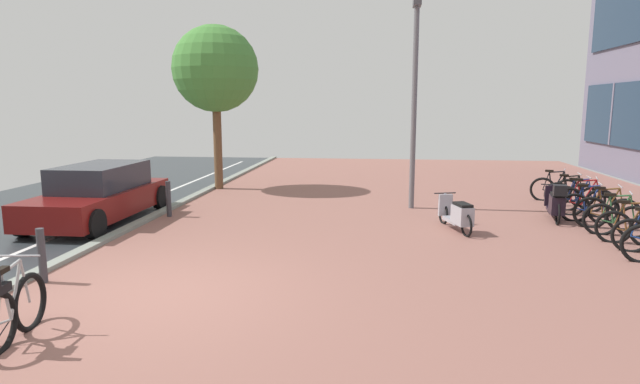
{
  "coord_description": "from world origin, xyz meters",
  "views": [
    {
      "loc": [
        3.11,
        -6.96,
        2.72
      ],
      "look_at": [
        2.06,
        2.2,
        1.19
      ],
      "focal_mm": 29.26,
      "sensor_mm": 36.0,
      "label": 1
    }
  ],
  "objects_px": {
    "bicycle_rack_03": "(617,220)",
    "bollard_far": "(169,199)",
    "bicycle_rack_02": "(631,228)",
    "bollard_near": "(42,256)",
    "bicycle_rack_07": "(579,198)",
    "lamp_post": "(414,94)",
    "scooter_near": "(458,215)",
    "bicycle_rack_05": "(589,208)",
    "bicycle_rack_06": "(585,202)",
    "bicycle_rack_08": "(570,194)",
    "bicycle_foreground": "(8,309)",
    "bicycle_rack_04": "(607,213)",
    "parked_car_near": "(100,194)",
    "street_tree": "(215,70)",
    "bicycle_rack_09": "(555,190)",
    "scooter_mid": "(556,203)"
  },
  "relations": [
    {
      "from": "bicycle_rack_05",
      "to": "scooter_near",
      "type": "bearing_deg",
      "value": -158.25
    },
    {
      "from": "bicycle_foreground",
      "to": "bollard_near",
      "type": "height_order",
      "value": "bicycle_foreground"
    },
    {
      "from": "bicycle_rack_05",
      "to": "bicycle_rack_09",
      "type": "relative_size",
      "value": 1.01
    },
    {
      "from": "bicycle_rack_03",
      "to": "scooter_mid",
      "type": "relative_size",
      "value": 0.71
    },
    {
      "from": "bicycle_rack_02",
      "to": "bicycle_rack_05",
      "type": "distance_m",
      "value": 2.02
    },
    {
      "from": "bicycle_rack_07",
      "to": "bollard_far",
      "type": "distance_m",
      "value": 10.53
    },
    {
      "from": "street_tree",
      "to": "bicycle_rack_08",
      "type": "bearing_deg",
      "value": -10.2
    },
    {
      "from": "street_tree",
      "to": "bicycle_rack_03",
      "type": "bearing_deg",
      "value": -27.06
    },
    {
      "from": "bicycle_rack_08",
      "to": "bicycle_rack_05",
      "type": "bearing_deg",
      "value": -97.36
    },
    {
      "from": "bicycle_rack_04",
      "to": "bicycle_rack_08",
      "type": "height_order",
      "value": "bicycle_rack_04"
    },
    {
      "from": "bicycle_rack_06",
      "to": "bicycle_rack_08",
      "type": "relative_size",
      "value": 1.05
    },
    {
      "from": "scooter_mid",
      "to": "bicycle_rack_04",
      "type": "bearing_deg",
      "value": -40.06
    },
    {
      "from": "bicycle_rack_04",
      "to": "bicycle_rack_09",
      "type": "xyz_separation_m",
      "value": [
        -0.05,
        3.37,
        -0.01
      ]
    },
    {
      "from": "parked_car_near",
      "to": "lamp_post",
      "type": "bearing_deg",
      "value": 17.78
    },
    {
      "from": "bicycle_rack_03",
      "to": "bicycle_rack_04",
      "type": "distance_m",
      "value": 0.68
    },
    {
      "from": "bicycle_rack_03",
      "to": "bicycle_rack_05",
      "type": "bearing_deg",
      "value": 92.95
    },
    {
      "from": "bicycle_rack_09",
      "to": "lamp_post",
      "type": "xyz_separation_m",
      "value": [
        -4.14,
        -1.43,
        2.66
      ]
    },
    {
      "from": "street_tree",
      "to": "parked_car_near",
      "type": "bearing_deg",
      "value": -104.92
    },
    {
      "from": "bicycle_rack_07",
      "to": "bollard_far",
      "type": "height_order",
      "value": "bicycle_rack_07"
    },
    {
      "from": "bicycle_rack_05",
      "to": "bicycle_rack_06",
      "type": "relative_size",
      "value": 0.95
    },
    {
      "from": "bicycle_rack_07",
      "to": "bicycle_rack_09",
      "type": "distance_m",
      "value": 1.36
    },
    {
      "from": "scooter_mid",
      "to": "bollard_far",
      "type": "distance_m",
      "value": 9.38
    },
    {
      "from": "bicycle_rack_04",
      "to": "bicycle_rack_06",
      "type": "bearing_deg",
      "value": 88.99
    },
    {
      "from": "bicycle_rack_05",
      "to": "lamp_post",
      "type": "bearing_deg",
      "value": 162.65
    },
    {
      "from": "parked_car_near",
      "to": "bollard_far",
      "type": "distance_m",
      "value": 1.59
    },
    {
      "from": "bicycle_rack_04",
      "to": "street_tree",
      "type": "distance_m",
      "value": 11.84
    },
    {
      "from": "scooter_near",
      "to": "parked_car_near",
      "type": "bearing_deg",
      "value": 179.02
    },
    {
      "from": "bicycle_rack_02",
      "to": "bollard_near",
      "type": "bearing_deg",
      "value": -161.26
    },
    {
      "from": "bollard_near",
      "to": "lamp_post",
      "type": "bearing_deg",
      "value": 48.07
    },
    {
      "from": "bicycle_rack_08",
      "to": "lamp_post",
      "type": "bearing_deg",
      "value": -170.1
    },
    {
      "from": "bicycle_foreground",
      "to": "lamp_post",
      "type": "height_order",
      "value": "lamp_post"
    },
    {
      "from": "bollard_far",
      "to": "bicycle_rack_08",
      "type": "bearing_deg",
      "value": 13.87
    },
    {
      "from": "bicycle_rack_08",
      "to": "bollard_far",
      "type": "bearing_deg",
      "value": -166.13
    },
    {
      "from": "bicycle_rack_05",
      "to": "parked_car_near",
      "type": "relative_size",
      "value": 0.31
    },
    {
      "from": "scooter_near",
      "to": "bicycle_rack_06",
      "type": "bearing_deg",
      "value": 30.12
    },
    {
      "from": "bicycle_rack_06",
      "to": "parked_car_near",
      "type": "height_order",
      "value": "parked_car_near"
    },
    {
      "from": "lamp_post",
      "to": "scooter_near",
      "type": "bearing_deg",
      "value": -71.6
    },
    {
      "from": "bicycle_rack_05",
      "to": "bicycle_rack_03",
      "type": "bearing_deg",
      "value": -87.05
    },
    {
      "from": "bicycle_rack_06",
      "to": "bicycle_rack_07",
      "type": "bearing_deg",
      "value": 80.65
    },
    {
      "from": "bicycle_rack_03",
      "to": "bollard_far",
      "type": "relative_size",
      "value": 1.46
    },
    {
      "from": "bicycle_rack_03",
      "to": "parked_car_near",
      "type": "height_order",
      "value": "parked_car_near"
    },
    {
      "from": "scooter_near",
      "to": "street_tree",
      "type": "distance_m",
      "value": 9.38
    },
    {
      "from": "street_tree",
      "to": "bollard_near",
      "type": "height_order",
      "value": "street_tree"
    },
    {
      "from": "bicycle_foreground",
      "to": "street_tree",
      "type": "xyz_separation_m",
      "value": [
        -1.03,
        11.33,
        3.47
      ]
    },
    {
      "from": "bicycle_rack_04",
      "to": "scooter_near",
      "type": "bearing_deg",
      "value": -169.72
    },
    {
      "from": "parked_car_near",
      "to": "scooter_near",
      "type": "bearing_deg",
      "value": -0.98
    },
    {
      "from": "bicycle_rack_09",
      "to": "street_tree",
      "type": "bearing_deg",
      "value": 173.3
    },
    {
      "from": "bicycle_rack_02",
      "to": "bicycle_rack_07",
      "type": "distance_m",
      "value": 3.38
    },
    {
      "from": "bicycle_foreground",
      "to": "bicycle_rack_02",
      "type": "distance_m",
      "value": 10.67
    },
    {
      "from": "bicycle_rack_05",
      "to": "scooter_near",
      "type": "height_order",
      "value": "bicycle_rack_05"
    }
  ]
}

